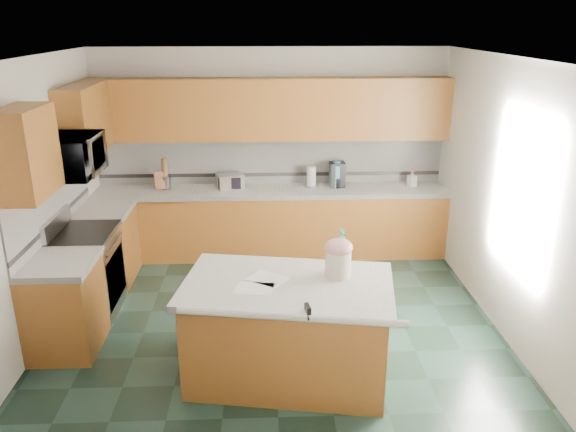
{
  "coord_description": "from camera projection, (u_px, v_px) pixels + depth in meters",
  "views": [
    {
      "loc": [
        -0.08,
        -5.06,
        3.03
      ],
      "look_at": [
        0.15,
        0.35,
        1.12
      ],
      "focal_mm": 35.0,
      "sensor_mm": 36.0,
      "label": 1
    }
  ],
  "objects": [
    {
      "name": "clamp_handle",
      "position": [
        308.0,
        317.0,
        4.22
      ],
      "size": [
        0.02,
        0.07,
        0.02
      ],
      "primitive_type": "cylinder",
      "rotation": [
        1.57,
        0.0,
        0.0
      ],
      "color": "black",
      "rests_on": "island_top"
    },
    {
      "name": "left_upper_cab_rear",
      "position": [
        84.0,
        120.0,
        6.4
      ],
      "size": [
        0.33,
        1.09,
        0.78
      ],
      "primitive_type": "cube",
      "color": "#4B2C11",
      "rests_on": "wall_left"
    },
    {
      "name": "island_base",
      "position": [
        288.0,
        333.0,
        4.91
      ],
      "size": [
        1.8,
        1.22,
        0.86
      ],
      "primitive_type": "cube",
      "rotation": [
        0.0,
        0.0,
        -0.16
      ],
      "color": "#4B2C11",
      "rests_on": "ground"
    },
    {
      "name": "left_base_cab_front",
      "position": [
        65.0,
        308.0,
        5.33
      ],
      "size": [
        0.6,
        0.72,
        0.86
      ],
      "primitive_type": "cube",
      "color": "#4B2C11",
      "rests_on": "ground"
    },
    {
      "name": "island_top",
      "position": [
        288.0,
        286.0,
        4.75
      ],
      "size": [
        1.92,
        1.33,
        0.06
      ],
      "primitive_type": "cube",
      "rotation": [
        0.0,
        0.0,
        -0.16
      ],
      "color": "white",
      "rests_on": "island_base"
    },
    {
      "name": "treat_jar_knob",
      "position": [
        339.0,
        242.0,
        4.76
      ],
      "size": [
        0.08,
        0.03,
        0.03
      ],
      "primitive_type": "cylinder",
      "rotation": [
        0.0,
        1.57,
        0.0
      ],
      "color": "tan",
      "rests_on": "treat_jar_lid"
    },
    {
      "name": "range_body",
      "position": [
        88.0,
        274.0,
        6.03
      ],
      "size": [
        0.6,
        0.76,
        0.88
      ],
      "primitive_type": "cube",
      "color": "#B7B7BC",
      "rests_on": "ground"
    },
    {
      "name": "range_backguard",
      "position": [
        56.0,
        224.0,
        5.83
      ],
      "size": [
        0.06,
        0.76,
        0.18
      ],
      "primitive_type": "cube",
      "color": "#B7B7BC",
      "rests_on": "range_body"
    },
    {
      "name": "toaster_oven",
      "position": [
        230.0,
        181.0,
        7.36
      ],
      "size": [
        0.39,
        0.32,
        0.19
      ],
      "primitive_type": "cube",
      "rotation": [
        0.0,
        0.0,
        0.32
      ],
      "color": "#B7B7BC",
      "rests_on": "back_countertop"
    },
    {
      "name": "range_oven_door",
      "position": [
        115.0,
        277.0,
        6.05
      ],
      "size": [
        0.02,
        0.68,
        0.55
      ],
      "primitive_type": "cube",
      "color": "black",
      "rests_on": "range_body"
    },
    {
      "name": "window_light_proxy",
      "position": [
        521.0,
        194.0,
        5.19
      ],
      "size": [
        0.02,
        1.4,
        1.1
      ],
      "primitive_type": "cube",
      "color": "white",
      "rests_on": "wall_right"
    },
    {
      "name": "wall_back",
      "position": [
        271.0,
        151.0,
        7.52
      ],
      "size": [
        4.6,
        0.04,
        2.7
      ],
      "primitive_type": "cube",
      "color": "silver",
      "rests_on": "ground"
    },
    {
      "name": "floor",
      "position": [
        275.0,
        330.0,
        5.78
      ],
      "size": [
        4.6,
        4.6,
        0.0
      ],
      "primitive_type": "plane",
      "color": "black",
      "rests_on": "ground"
    },
    {
      "name": "left_upper_cab_front",
      "position": [
        26.0,
        153.0,
        4.83
      ],
      "size": [
        0.33,
        0.72,
        0.78
      ],
      "primitive_type": "cube",
      "color": "#4B2C11",
      "rests_on": "wall_left"
    },
    {
      "name": "back_upper_cab",
      "position": [
        270.0,
        109.0,
        7.15
      ],
      "size": [
        4.6,
        0.33,
        0.78
      ],
      "primitive_type": "cube",
      "color": "#4B2C11",
      "rests_on": "wall_back"
    },
    {
      "name": "treat_jar_knob_end_l",
      "position": [
        334.0,
        242.0,
        4.76
      ],
      "size": [
        0.04,
        0.04,
        0.04
      ],
      "primitive_type": "sphere",
      "color": "tan",
      "rests_on": "treat_jar_lid"
    },
    {
      "name": "back_accent_band",
      "position": [
        271.0,
        174.0,
        7.59
      ],
      "size": [
        4.6,
        0.01,
        0.05
      ],
      "primitive_type": "cube",
      "color": "black",
      "rests_on": "back_countertop"
    },
    {
      "name": "back_base_cab",
      "position": [
        272.0,
        224.0,
        7.52
      ],
      "size": [
        4.6,
        0.6,
        0.86
      ],
      "primitive_type": "cube",
      "color": "#4B2C11",
      "rests_on": "ground"
    },
    {
      "name": "clamp_body",
      "position": [
        308.0,
        311.0,
        4.27
      ],
      "size": [
        0.05,
        0.11,
        0.09
      ],
      "primitive_type": "cube",
      "rotation": [
        0.0,
        0.0,
        0.17
      ],
      "color": "black",
      "rests_on": "island_top"
    },
    {
      "name": "range_handle",
      "position": [
        115.0,
        244.0,
        5.93
      ],
      "size": [
        0.02,
        0.66,
        0.02
      ],
      "primitive_type": "cylinder",
      "rotation": [
        1.57,
        0.0,
        0.0
      ],
      "color": "#B7B7BC",
      "rests_on": "range_body"
    },
    {
      "name": "utensil_bundle",
      "position": [
        165.0,
        167.0,
        7.29
      ],
      "size": [
        0.08,
        0.08,
        0.24
      ],
      "primitive_type": "cylinder",
      "color": "#472814",
      "rests_on": "utensil_crock"
    },
    {
      "name": "left_counter_rear",
      "position": [
        103.0,
        210.0,
        6.62
      ],
      "size": [
        0.64,
        0.82,
        0.06
      ],
      "primitive_type": "cube",
      "color": "white",
      "rests_on": "left_base_cab_rear"
    },
    {
      "name": "left_counter_front",
      "position": [
        59.0,
        264.0,
        5.18
      ],
      "size": [
        0.64,
        0.72,
        0.06
      ],
      "primitive_type": "cube",
      "color": "white",
      "rests_on": "left_base_cab_front"
    },
    {
      "name": "wall_front",
      "position": [
        281.0,
        336.0,
        3.15
      ],
      "size": [
        4.6,
        0.04,
        2.7
      ],
      "primitive_type": "cube",
      "color": "silver",
      "rests_on": "ground"
    },
    {
      "name": "soap_bottle_island",
      "position": [
        342.0,
        252.0,
        4.85
      ],
      "size": [
        0.16,
        0.16,
        0.41
      ],
      "primitive_type": "imported",
      "rotation": [
        0.0,
        0.0,
        0.02
      ],
      "color": "#27BCA3",
      "rests_on": "island_top"
    },
    {
      "name": "utensil_crock",
      "position": [
        166.0,
        182.0,
        7.35
      ],
      "size": [
        0.13,
        0.13,
        0.16
      ],
      "primitive_type": "cylinder",
      "color": "black",
      "rests_on": "back_countertop"
    },
    {
      "name": "left_accent_band",
      "position": [
        55.0,
        220.0,
        5.87
      ],
      "size": [
        0.01,
        2.3,
        0.05
      ],
      "primitive_type": "cube",
      "color": "black",
      "rests_on": "wall_left"
    },
    {
      "name": "ceiling",
      "position": [
        273.0,
        59.0,
        4.89
      ],
      "size": [
        4.6,
        4.6,
        0.0
      ],
      "primitive_type": "plane",
      "color": "white",
      "rests_on": "ground"
    },
    {
      "name": "back_backsplash",
      "position": [
        271.0,
        160.0,
        7.53
      ],
      "size": [
        4.6,
        0.02,
        0.63
      ],
      "primitive_type": "cube",
      "color": "silver",
      "rests_on": "back_countertop"
    },
    {
      "name": "range_cooktop",
      "position": [
        83.0,
        234.0,
        5.88
      ],
      "size": [
        0.62,
        0.78,
        0.04
      ],
      "primitive_type": "cube",
      "color": "black",
      "rests_on": "range_body"
    },
    {
      "name": "treat_jar",
      "position": [
        338.0,
        264.0,
        4.83
      ],
      "size": [
        0.29,
        0.29,
        0.23
      ],
      "primitive_type": "cylinder",
      "rotation": [
        0.0,
        0.0,
        0.37
      ],
      "color": "beige",
      "rests_on": "island_top"
    },
    {
      "name": "coffee_carafe",
      "position": [
        337.0,
        182.0,
        7.4
      ],
      "size": [
        0.13,
        0.13,
        0.13
      ],
      "primitive_type": "cylinder",
      "color": "black",
      "rests_on": "back_countertop"
    },
    {
      "name": "paper_sheet_b",
      "position": [
        268.0,
        279.0,
        4.81
      ],
      "size": [
        0.4,
        0.38,
        0.0
      ],
      "primitive_type": "cube",
      "rotation": [
        0.0,
        0.0,
        -0.61
      ],
      "color": "white",
      "rests_on": "island_top"
    },
    {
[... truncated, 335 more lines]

